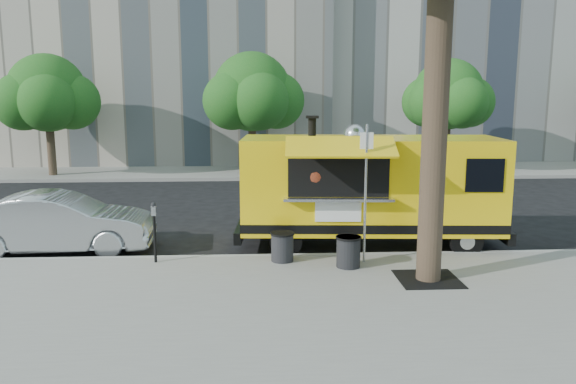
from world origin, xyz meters
name	(u,v)px	position (x,y,z in m)	size (l,w,h in m)	color
ground	(289,250)	(0.00, 0.00, 0.00)	(120.00, 120.00, 0.00)	black
sidewalk	(302,308)	(0.00, -4.00, 0.07)	(60.00, 6.00, 0.15)	gray
curb	(292,258)	(0.00, -0.93, 0.07)	(60.00, 0.14, 0.16)	#999993
far_sidewalk	(274,171)	(0.00, 13.50, 0.07)	(60.00, 5.00, 0.15)	gray
tree_well	(428,279)	(2.60, -2.80, 0.15)	(1.20, 1.20, 0.02)	black
far_tree_a	(47,93)	(-10.00, 12.30, 3.78)	(3.42, 3.42, 5.36)	#33261C
far_tree_b	(252,92)	(-1.00, 12.70, 3.83)	(3.60, 3.60, 5.50)	#33261C
far_tree_c	(448,95)	(8.00, 12.40, 3.72)	(3.24, 3.24, 5.21)	#33261C
sign_post	(366,185)	(1.55, -1.55, 1.85)	(0.28, 0.06, 3.00)	silver
parking_meter	(154,225)	(-3.00, -1.35, 0.98)	(0.11, 0.11, 1.33)	black
food_truck	(369,187)	(1.97, 0.17, 1.52)	(6.67, 3.23, 3.23)	yellow
sedan	(59,223)	(-5.52, 0.07, 0.72)	(1.53, 4.39, 1.45)	#A4A6AB
trash_bin_left	(348,251)	(1.15, -1.90, 0.50)	(0.55, 0.55, 0.66)	black
trash_bin_right	(282,246)	(-0.23, -1.40, 0.49)	(0.53, 0.53, 0.64)	black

